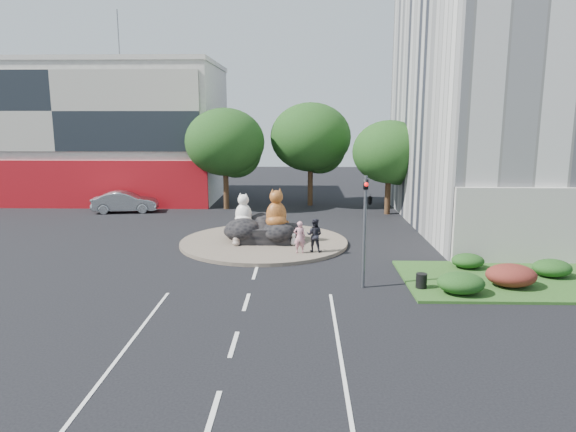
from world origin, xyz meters
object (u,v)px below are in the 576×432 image
Objects in this scene: pedestrian_dark at (315,235)px; parked_car at (125,202)px; pedestrian_pink at (300,237)px; kitten_white at (294,239)px; cat_tabby at (276,208)px; kitten_calico at (236,238)px; litter_bin at (421,281)px; cat_white at (243,209)px.

parked_car is (-14.83, 12.72, -0.29)m from pedestrian_dark.
pedestrian_pink is at bearing 35.32° from pedestrian_dark.
cat_tabby is at bearing 94.10° from kitten_white.
kitten_calico is at bearing -1.45° from pedestrian_dark.
cat_tabby reaches higher than litter_bin.
parked_car is at bearing 136.26° from litter_bin.
cat_tabby reaches higher than pedestrian_pink.
litter_bin is (9.00, -7.07, -0.18)m from kitten_calico.
pedestrian_dark is (1.17, -1.40, 0.56)m from kitten_white.
cat_tabby is 16.58m from parked_car.
cat_white reaches higher than litter_bin.
pedestrian_pink is 2.73× the size of litter_bin.
cat_white is at bearing -19.06° from pedestrian_dark.
cat_tabby is 3.21× the size of kitten_white.
parked_car is at bearing 158.59° from cat_white.
cat_tabby is 2.10m from kitten_white.
kitten_white is at bearing -138.06° from parked_car.
kitten_white is at bearing -2.51° from cat_white.
kitten_white is at bearing 23.77° from kitten_calico.
parked_car reaches higher than kitten_calico.
cat_tabby is at bearing 2.88° from cat_white.
parked_car is (-10.36, 11.45, 0.22)m from kitten_calico.
cat_tabby is at bearing 130.43° from litter_bin.
pedestrian_pink is (3.66, -1.58, 0.46)m from kitten_calico.
parked_car is at bearing 153.46° from kitten_calico.
cat_tabby is at bearing 41.19° from kitten_calico.
cat_white is 3.66m from kitten_white.
pedestrian_pink is at bearing -20.60° from cat_white.
kitten_calico is 3.31m from kitten_white.
cat_tabby reaches higher than kitten_white.
pedestrian_dark is at bearing -102.67° from kitten_white.
cat_tabby is 2.78× the size of kitten_calico.
litter_bin is at bearing 132.56° from pedestrian_pink.
cat_tabby reaches higher than cat_white.
cat_white is 1.06× the size of pedestrian_dark.
pedestrian_dark is 0.37× the size of parked_car.
pedestrian_dark is at bearing -11.66° from cat_white.
kitten_calico reaches higher than kitten_white.
kitten_calico is 0.17× the size of parked_car.
pedestrian_pink is at bearing -1.98° from kitten_calico.
pedestrian_pink is (3.39, -3.08, -1.00)m from cat_white.
parked_car reaches higher than kitten_white.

